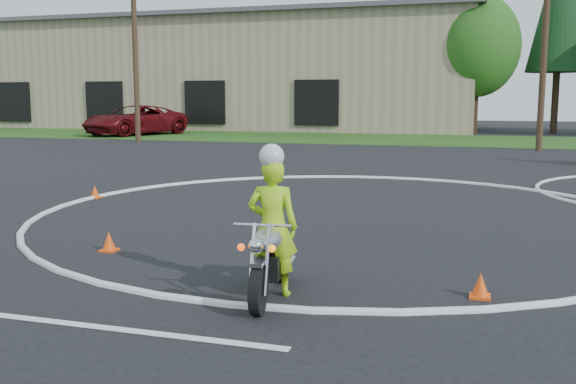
# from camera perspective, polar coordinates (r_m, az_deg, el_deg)

# --- Properties ---
(ground) EXTENTS (120.00, 120.00, 0.00)m
(ground) POSITION_cam_1_polar(r_m,az_deg,el_deg) (10.05, 1.30, -4.96)
(ground) COLOR black
(ground) RESTS_ON ground
(grass_strip) EXTENTS (120.00, 10.00, 0.02)m
(grass_strip) POSITION_cam_1_polar(r_m,az_deg,el_deg) (36.58, 12.83, 4.55)
(grass_strip) COLOR #1E4714
(grass_strip) RESTS_ON ground
(course_markings) EXTENTS (19.05, 19.05, 0.12)m
(course_markings) POSITION_cam_1_polar(r_m,az_deg,el_deg) (13.97, 14.82, -1.42)
(course_markings) COLOR silver
(course_markings) RESTS_ON ground
(primary_motorcycle) EXTENTS (0.64, 1.84, 0.97)m
(primary_motorcycle) POSITION_cam_1_polar(r_m,az_deg,el_deg) (7.48, -1.64, -5.92)
(primary_motorcycle) COLOR black
(primary_motorcycle) RESTS_ON ground
(rider_primary_grp) EXTENTS (0.64, 0.46, 1.80)m
(rider_primary_grp) POSITION_cam_1_polar(r_m,az_deg,el_deg) (7.51, -1.38, -2.75)
(rider_primary_grp) COLOR #A0DA16
(rider_primary_grp) RESTS_ON ground
(pickup_grp) EXTENTS (5.30, 7.36, 1.86)m
(pickup_grp) POSITION_cam_1_polar(r_m,az_deg,el_deg) (41.42, -13.45, 6.23)
(pickup_grp) COLOR #570A0F
(pickup_grp) RESTS_ON ground
(traffic_cones) EXTENTS (15.72, 11.84, 0.30)m
(traffic_cones) POSITION_cam_1_polar(r_m,az_deg,el_deg) (12.51, 18.46, -2.10)
(traffic_cones) COLOR #FA4B0D
(traffic_cones) RESTS_ON ground
(warehouse) EXTENTS (41.00, 17.00, 8.30)m
(warehouse) POSITION_cam_1_polar(r_m,az_deg,el_deg) (53.57, -5.81, 10.30)
(warehouse) COLOR tan
(warehouse) RESTS_ON ground
(utility_poles) EXTENTS (41.60, 1.12, 10.00)m
(utility_poles) POSITION_cam_1_polar(r_m,az_deg,el_deg) (30.64, 21.90, 13.18)
(utility_poles) COLOR #473321
(utility_poles) RESTS_ON ground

